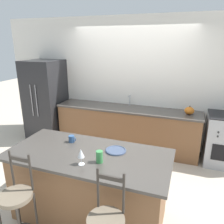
{
  "coord_description": "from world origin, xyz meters",
  "views": [
    {
      "loc": [
        1.17,
        -3.8,
        2.2
      ],
      "look_at": [
        0.04,
        -0.67,
        1.12
      ],
      "focal_mm": 35.0,
      "sensor_mm": 36.0,
      "label": 1
    }
  ],
  "objects_px": {
    "dinner_plate": "(116,150)",
    "wine_glass": "(81,154)",
    "tumbler_cup": "(99,157)",
    "coffee_mug": "(72,139)",
    "pumpkin_decoration": "(189,111)",
    "bar_stool_near": "(17,204)",
    "refrigerator": "(46,100)"
  },
  "relations": [
    {
      "from": "dinner_plate",
      "to": "wine_glass",
      "type": "relative_size",
      "value": 1.37
    },
    {
      "from": "tumbler_cup",
      "to": "coffee_mug",
      "type": "bearing_deg",
      "value": 147.67
    },
    {
      "from": "coffee_mug",
      "to": "pumpkin_decoration",
      "type": "relative_size",
      "value": 0.6
    },
    {
      "from": "bar_stool_near",
      "to": "coffee_mug",
      "type": "relative_size",
      "value": 10.49
    },
    {
      "from": "refrigerator",
      "to": "coffee_mug",
      "type": "distance_m",
      "value": 2.44
    },
    {
      "from": "refrigerator",
      "to": "dinner_plate",
      "type": "height_order",
      "value": "refrigerator"
    },
    {
      "from": "refrigerator",
      "to": "pumpkin_decoration",
      "type": "relative_size",
      "value": 10.12
    },
    {
      "from": "refrigerator",
      "to": "wine_glass",
      "type": "bearing_deg",
      "value": -46.98
    },
    {
      "from": "wine_glass",
      "to": "tumbler_cup",
      "type": "xyz_separation_m",
      "value": [
        0.17,
        0.11,
        -0.06
      ]
    },
    {
      "from": "bar_stool_near",
      "to": "pumpkin_decoration",
      "type": "bearing_deg",
      "value": 59.59
    },
    {
      "from": "tumbler_cup",
      "to": "refrigerator",
      "type": "bearing_deg",
      "value": 136.71
    },
    {
      "from": "tumbler_cup",
      "to": "bar_stool_near",
      "type": "bearing_deg",
      "value": -142.49
    },
    {
      "from": "wine_glass",
      "to": "pumpkin_decoration",
      "type": "bearing_deg",
      "value": 65.07
    },
    {
      "from": "pumpkin_decoration",
      "to": "dinner_plate",
      "type": "bearing_deg",
      "value": -113.35
    },
    {
      "from": "bar_stool_near",
      "to": "dinner_plate",
      "type": "xyz_separation_m",
      "value": [
        0.79,
        0.85,
        0.35
      ]
    },
    {
      "from": "refrigerator",
      "to": "pumpkin_decoration",
      "type": "bearing_deg",
      "value": 1.65
    },
    {
      "from": "wine_glass",
      "to": "pumpkin_decoration",
      "type": "xyz_separation_m",
      "value": [
        1.07,
        2.3,
        -0.09
      ]
    },
    {
      "from": "wine_glass",
      "to": "tumbler_cup",
      "type": "height_order",
      "value": "wine_glass"
    },
    {
      "from": "tumbler_cup",
      "to": "dinner_plate",
      "type": "bearing_deg",
      "value": 74.55
    },
    {
      "from": "refrigerator",
      "to": "wine_glass",
      "type": "relative_size",
      "value": 9.7
    },
    {
      "from": "bar_stool_near",
      "to": "dinner_plate",
      "type": "distance_m",
      "value": 1.21
    },
    {
      "from": "refrigerator",
      "to": "tumbler_cup",
      "type": "bearing_deg",
      "value": -43.29
    },
    {
      "from": "bar_stool_near",
      "to": "wine_glass",
      "type": "distance_m",
      "value": 0.84
    },
    {
      "from": "refrigerator",
      "to": "tumbler_cup",
      "type": "relative_size",
      "value": 13.14
    },
    {
      "from": "dinner_plate",
      "to": "coffee_mug",
      "type": "bearing_deg",
      "value": 176.48
    },
    {
      "from": "bar_stool_near",
      "to": "wine_glass",
      "type": "height_order",
      "value": "bar_stool_near"
    },
    {
      "from": "bar_stool_near",
      "to": "coffee_mug",
      "type": "distance_m",
      "value": 0.98
    },
    {
      "from": "pumpkin_decoration",
      "to": "tumbler_cup",
      "type": "bearing_deg",
      "value": -112.29
    },
    {
      "from": "bar_stool_near",
      "to": "pumpkin_decoration",
      "type": "distance_m",
      "value": 3.2
    },
    {
      "from": "refrigerator",
      "to": "pumpkin_decoration",
      "type": "height_order",
      "value": "refrigerator"
    },
    {
      "from": "dinner_plate",
      "to": "wine_glass",
      "type": "height_order",
      "value": "wine_glass"
    },
    {
      "from": "refrigerator",
      "to": "bar_stool_near",
      "type": "distance_m",
      "value": 3.07
    }
  ]
}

